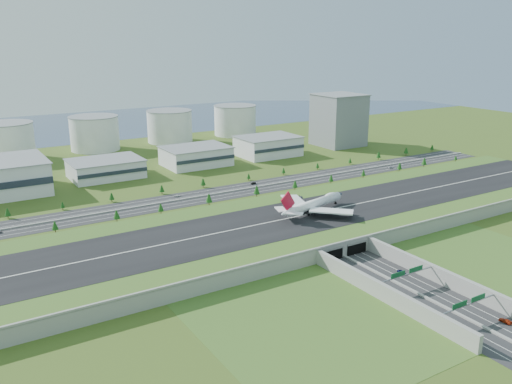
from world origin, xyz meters
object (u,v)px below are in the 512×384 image
car_5 (253,183)px  office_tower (339,120)px  car_6 (391,168)px  car_1 (430,310)px  car_7 (177,196)px  car_2 (401,272)px  fuel_tank_a (7,141)px  boeing_747 (314,204)px  car_0 (386,285)px  car_3 (505,321)px

car_5 → office_tower: bearing=105.6°
car_5 → car_6: size_ratio=0.92×
car_1 → car_6: bearing=67.3°
car_5 → car_7: car_5 is taller
car_2 → car_6: size_ratio=1.05×
office_tower → fuel_tank_a: size_ratio=1.10×
car_2 → car_6: car_2 is taller
car_1 → car_7: car_1 is taller
fuel_tank_a → boeing_747: 337.58m
boeing_747 → car_7: size_ratio=12.78×
car_7 → car_0: bearing=30.7°
car_6 → car_7: bearing=88.3°
fuel_tank_a → boeing_747: bearing=-65.8°
car_1 → car_3: bearing=-29.9°
car_1 → car_7: (-23.48, 221.23, -0.04)m
office_tower → car_2: size_ratio=10.07×
car_6 → car_7: (-202.64, 19.25, -0.03)m
office_tower → car_2: (-189.30, -276.78, -26.62)m
car_7 → boeing_747: bearing=49.7°
office_tower → car_3: size_ratio=9.65×
car_5 → boeing_747: bearing=-22.6°
office_tower → fuel_tank_a: 340.18m
car_5 → car_7: bearing=-102.8°
car_2 → car_6: 230.70m
fuel_tank_a → car_7: size_ratio=10.46×
car_0 → car_7: (-25.38, 192.98, 0.01)m
car_2 → car_6: (159.70, 166.48, -0.04)m
office_tower → car_6: size_ratio=10.57×
car_0 → car_6: size_ratio=0.77×
car_1 → car_5: (44.16, 221.71, 0.06)m
fuel_tank_a → car_5: (155.41, -205.58, -16.59)m
car_0 → car_5: car_5 is taller
car_0 → car_3: bearing=-61.0°
boeing_747 → car_6: (152.00, 82.57, -12.63)m
car_0 → car_2: (17.55, 7.25, 0.08)m
office_tower → car_0: office_tower is taller
office_tower → boeing_747: size_ratio=0.90×
fuel_tank_a → car_2: fuel_tank_a is taller
fuel_tank_a → car_1: 441.84m
car_0 → car_3: 54.56m
car_2 → car_7: (-42.94, 185.72, -0.07)m
office_tower → car_1: (-208.75, -312.28, -26.65)m
car_0 → car_6: 248.20m
car_2 → car_3: (0.78, -58.64, 0.07)m
car_6 → office_tower: bearing=-11.3°
office_tower → car_0: (-206.85, -284.03, -26.70)m
boeing_747 → office_tower: bearing=32.9°
car_5 → car_6: (135.00, -19.73, -0.07)m
car_6 → car_3: bearing=148.5°
office_tower → car_5: (-164.59, -90.58, -26.59)m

